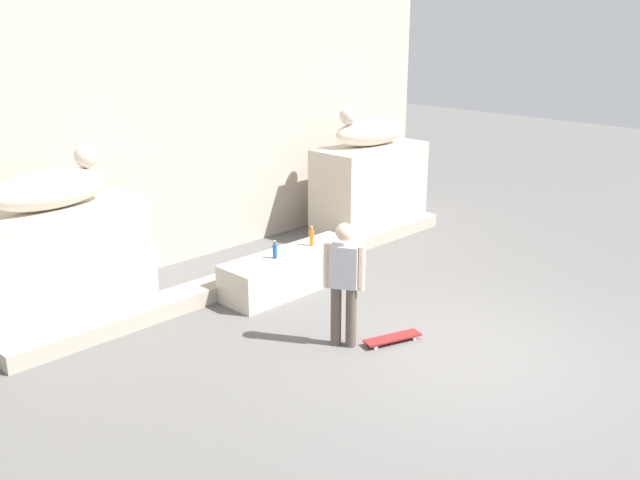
% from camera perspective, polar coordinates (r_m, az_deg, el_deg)
% --- Properties ---
extents(ground_plane, '(40.00, 40.00, 0.00)m').
position_cam_1_polar(ground_plane, '(9.04, 12.24, -9.39)').
color(ground_plane, '#605E5B').
extents(facade_wall, '(11.32, 0.60, 6.40)m').
position_cam_1_polar(facade_wall, '(12.17, -10.92, 13.55)').
color(facade_wall, '#BAAEA0').
rests_on(facade_wall, ground_plane).
extents(pedestal_left, '(2.30, 1.12, 1.70)m').
position_cam_1_polar(pedestal_left, '(9.95, -20.73, -2.26)').
color(pedestal_left, beige).
rests_on(pedestal_left, ground_plane).
extents(pedestal_right, '(2.30, 1.12, 1.70)m').
position_cam_1_polar(pedestal_right, '(13.66, 4.11, 4.30)').
color(pedestal_right, beige).
rests_on(pedestal_right, ground_plane).
extents(statue_reclining_left, '(1.62, 0.63, 0.78)m').
position_cam_1_polar(statue_reclining_left, '(9.65, -21.29, 4.12)').
color(statue_reclining_left, beige).
rests_on(statue_reclining_left, pedestal_left).
extents(statue_reclining_right, '(1.68, 0.86, 0.78)m').
position_cam_1_polar(statue_reclining_right, '(13.41, 4.09, 8.99)').
color(statue_reclining_right, beige).
rests_on(statue_reclining_right, pedestal_right).
extents(ledge_block, '(2.43, 0.77, 0.58)m').
position_cam_1_polar(ledge_block, '(10.84, -2.28, -2.51)').
color(ledge_block, beige).
rests_on(ledge_block, ground_plane).
extents(skater, '(0.36, 0.47, 1.67)m').
position_cam_1_polar(skater, '(8.75, 2.00, -3.29)').
color(skater, brown).
rests_on(skater, ground_plane).
extents(skateboard, '(0.82, 0.45, 0.08)m').
position_cam_1_polar(skateboard, '(9.20, 6.04, -8.08)').
color(skateboard, maroon).
rests_on(skateboard, ground_plane).
extents(bottle_orange, '(0.07, 0.07, 0.33)m').
position_cam_1_polar(bottle_orange, '(11.02, -0.69, 0.21)').
color(bottle_orange, orange).
rests_on(bottle_orange, ledge_block).
extents(bottle_blue, '(0.07, 0.07, 0.28)m').
position_cam_1_polar(bottle_blue, '(10.48, -3.77, -0.92)').
color(bottle_blue, '#194C99').
rests_on(bottle_blue, ledge_block).
extents(stair_step, '(8.67, 0.50, 0.24)m').
position_cam_1_polar(stair_step, '(11.32, -4.36, -2.54)').
color(stair_step, '#A9A08F').
rests_on(stair_step, ground_plane).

